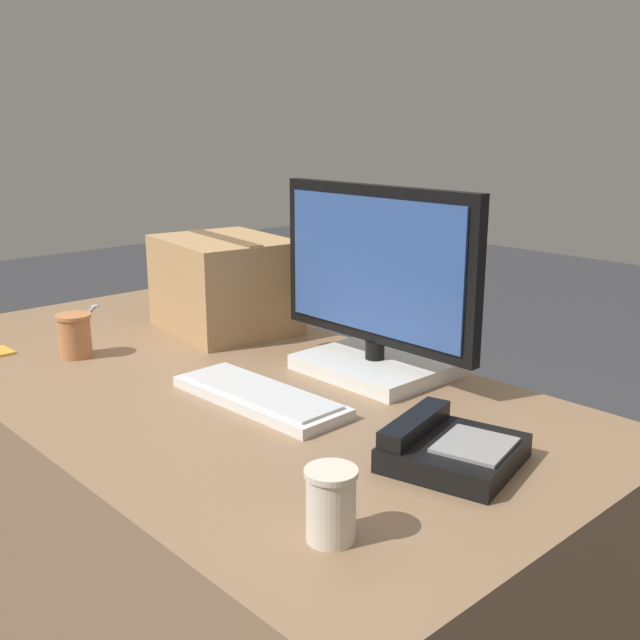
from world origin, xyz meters
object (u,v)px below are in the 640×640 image
object	(u,v)px
paper_cup_right	(331,504)
cardboard_box	(225,284)
keyboard	(259,396)
monitor	(375,297)
desk_phone	(449,449)
spoon	(93,308)
paper_cup_left	(75,335)

from	to	relation	value
paper_cup_right	cardboard_box	xyz separation A→B (m)	(-0.98, 0.54, 0.07)
keyboard	paper_cup_right	world-z (taller)	paper_cup_right
monitor	desk_phone	xyz separation A→B (m)	(0.41, -0.25, -0.15)
desk_phone	paper_cup_right	xyz separation A→B (m)	(0.04, -0.31, 0.03)
keyboard	cardboard_box	bearing A→B (deg)	148.77
keyboard	paper_cup_right	xyz separation A→B (m)	(0.48, -0.25, 0.04)
keyboard	spoon	world-z (taller)	keyboard
cardboard_box	keyboard	bearing A→B (deg)	-29.38
keyboard	spoon	distance (m)	0.98
desk_phone	cardboard_box	xyz separation A→B (m)	(-0.95, 0.23, 0.10)
paper_cup_left	spoon	xyz separation A→B (m)	(-0.43, 0.26, -0.05)
desk_phone	paper_cup_left	size ratio (longest dim) A/B	2.35
monitor	keyboard	bearing A→B (deg)	-96.32
keyboard	desk_phone	world-z (taller)	desk_phone
desk_phone	keyboard	bearing A→B (deg)	173.33
monitor	paper_cup_left	world-z (taller)	monitor
paper_cup_left	spoon	size ratio (longest dim) A/B	0.90
monitor	paper_cup_left	bearing A→B (deg)	-142.54
monitor	paper_cup_right	bearing A→B (deg)	-51.68
paper_cup_left	cardboard_box	bearing A→B (deg)	84.54
keyboard	monitor	bearing A→B (deg)	81.83
desk_phone	monitor	bearing A→B (deg)	134.23
paper_cup_left	paper_cup_right	size ratio (longest dim) A/B	1.01
monitor	spoon	world-z (taller)	monitor
monitor	cardboard_box	xyz separation A→B (m)	(-0.54, -0.02, -0.05)
keyboard	cardboard_box	world-z (taller)	cardboard_box
monitor	spoon	distance (m)	1.04
keyboard	cardboard_box	distance (m)	0.59
desk_phone	paper_cup_left	bearing A→B (deg)	176.98
keyboard	paper_cup_left	size ratio (longest dim) A/B	3.89
desk_phone	spoon	world-z (taller)	desk_phone
monitor	keyboard	xyz separation A→B (m)	(-0.03, -0.31, -0.17)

